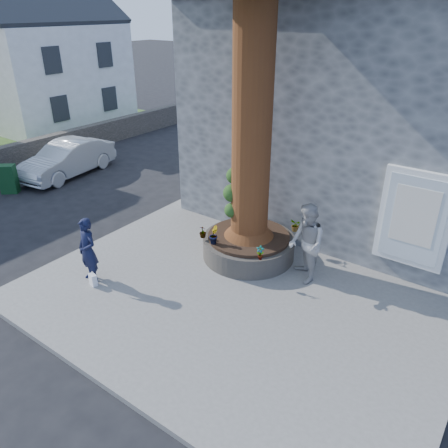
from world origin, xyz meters
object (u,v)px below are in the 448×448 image
Objects in this scene: man at (88,250)px; planter at (248,246)px; car_silver at (67,159)px; a_board_sign at (8,179)px; woman at (306,244)px.

planter is at bearing 58.42° from man.
car_silver is (-9.00, 1.23, 0.23)m from planter.
woman is at bearing -33.75° from a_board_sign.
man is 7.89m from car_silver.
a_board_sign is at bearing -101.97° from car_silver.
man is 4.93m from woman.
a_board_sign is (-6.80, 1.96, -0.39)m from man.
woman reaches higher than planter.
planter is 3.88m from man.
planter is 1.49× the size of man.
man is at bearing -40.63° from car_silver.
woman is 1.87× the size of a_board_sign.
a_board_sign is (-9.16, -1.08, 0.09)m from planter.
car_silver is (-6.63, 4.27, -0.24)m from man.
woman reaches higher than car_silver.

